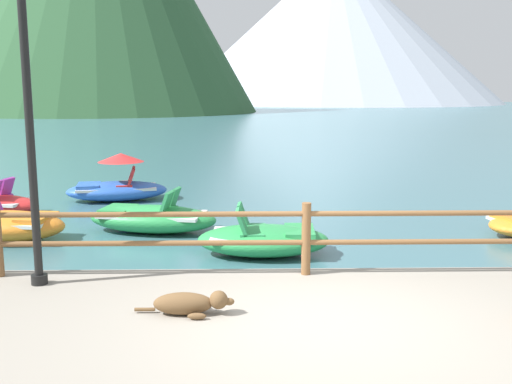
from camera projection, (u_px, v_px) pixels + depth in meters
ground_plane at (254, 127)px, 45.68m from camera, size 200.00×200.00×0.00m
dock_railing at (306, 231)px, 7.63m from camera, size 23.92×0.12×0.95m
lamp_post at (27, 91)px, 6.93m from camera, size 0.28×0.28×3.91m
dog_resting at (190, 303)px, 6.32m from camera, size 1.08×0.39×0.26m
pedal_boat_0 at (152, 218)px, 11.68m from camera, size 2.75×1.62×0.86m
pedal_boat_2 at (117, 186)px, 15.02m from camera, size 2.69×1.64×1.21m
pedal_boat_3 at (6, 225)px, 11.03m from camera, size 2.45×1.52×0.88m
pedal_boat_5 at (264, 239)px, 10.06m from camera, size 2.30×1.38×0.85m
distant_peak at (333, 29)px, 128.86m from camera, size 71.93×71.93×32.24m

